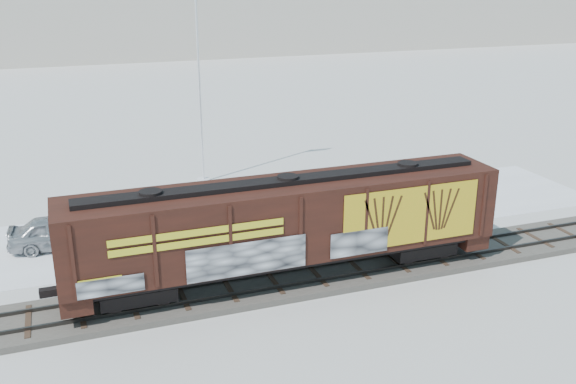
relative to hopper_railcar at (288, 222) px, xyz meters
name	(u,v)px	position (x,y,z in m)	size (l,w,h in m)	color
ground	(316,279)	(1.32, 0.01, -2.93)	(500.00, 500.00, 0.00)	white
rail_track	(316,276)	(1.32, 0.01, -2.78)	(50.00, 3.40, 0.43)	#59544C
parking_strip	(264,221)	(1.32, 7.51, -2.92)	(40.00, 8.00, 0.03)	white
hopper_railcar	(288,222)	(0.00, 0.00, 0.00)	(18.90, 3.06, 4.48)	black
flagpole	(202,108)	(-0.12, 15.60, 1.93)	(2.30, 0.90, 12.87)	silver
car_silver	(60,232)	(-9.25, 7.56, -2.06)	(1.97, 4.91, 1.67)	#A3A6AA
car_white	(226,209)	(-0.64, 8.22, -2.21)	(1.46, 4.19, 1.38)	silver
car_dark	(325,212)	(4.27, 5.93, -2.21)	(1.93, 4.76, 1.38)	#202429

